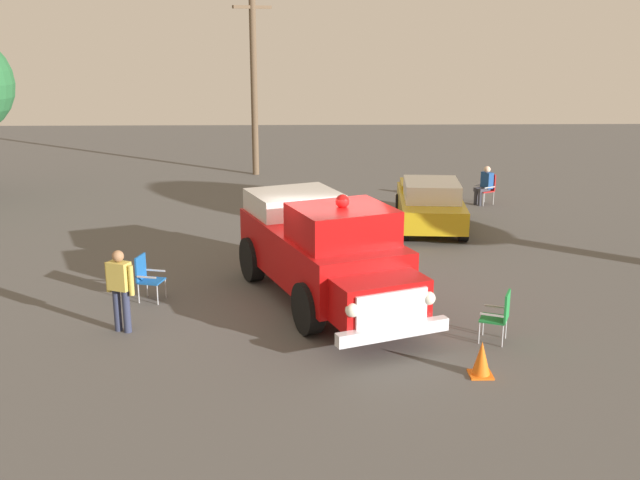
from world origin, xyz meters
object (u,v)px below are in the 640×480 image
(lawn_chair_near_truck, at_px, (487,187))
(lawn_chair_spare, at_px, (500,313))
(classic_hot_rod, at_px, (430,203))
(vintage_fire_truck, at_px, (324,249))
(lawn_chair_by_car, at_px, (146,275))
(utility_pole, at_px, (254,82))
(spectator_seated, at_px, (485,184))
(spectator_standing, at_px, (120,285))
(traffic_cone, at_px, (481,359))

(lawn_chair_near_truck, distance_m, lawn_chair_spare, 11.80)
(classic_hot_rod, relative_size, lawn_chair_spare, 4.41)
(lawn_chair_near_truck, bearing_deg, vintage_fire_truck, -121.87)
(lawn_chair_by_car, bearing_deg, utility_pole, 83.81)
(classic_hot_rod, xyz_separation_m, lawn_chair_near_truck, (2.42, 2.97, -0.16))
(vintage_fire_truck, relative_size, lawn_chair_near_truck, 6.21)
(spectator_seated, height_order, utility_pole, utility_pole)
(vintage_fire_truck, bearing_deg, lawn_chair_spare, -35.02)
(lawn_chair_by_car, relative_size, lawn_chair_spare, 1.00)
(classic_hot_rod, xyz_separation_m, utility_pole, (-5.66, 8.34, 2.92))
(utility_pole, bearing_deg, spectator_seated, -34.32)
(classic_hot_rod, xyz_separation_m, spectator_seated, (2.30, 2.90, -0.05))
(utility_pole, bearing_deg, classic_hot_rod, -55.84)
(lawn_chair_near_truck, height_order, lawn_chair_by_car, same)
(lawn_chair_by_car, height_order, utility_pole, utility_pole)
(spectator_standing, xyz_separation_m, traffic_cone, (6.65, -2.13, -0.66))
(vintage_fire_truck, bearing_deg, utility_pole, 99.07)
(spectator_standing, bearing_deg, spectator_seated, 48.11)
(lawn_chair_by_car, height_order, lawn_chair_spare, same)
(spectator_seated, bearing_deg, traffic_cone, -103.16)
(lawn_chair_near_truck, height_order, utility_pole, utility_pole)
(lawn_chair_by_car, distance_m, traffic_cone, 7.60)
(classic_hot_rod, xyz_separation_m, spectator_standing, (-7.37, -7.88, 0.22))
(spectator_seated, bearing_deg, classic_hot_rod, -128.42)
(lawn_chair_near_truck, bearing_deg, spectator_standing, -132.05)
(lawn_chair_by_car, bearing_deg, lawn_chair_spare, -18.94)
(vintage_fire_truck, xyz_separation_m, lawn_chair_near_truck, (5.75, 9.24, -0.61))
(lawn_chair_spare, height_order, utility_pole, utility_pole)
(lawn_chair_by_car, bearing_deg, lawn_chair_near_truck, 43.26)
(lawn_chair_spare, bearing_deg, spectator_seated, 78.43)
(utility_pole, relative_size, traffic_cone, 11.11)
(utility_pole, height_order, traffic_cone, utility_pole)
(lawn_chair_by_car, height_order, spectator_seated, spectator_seated)
(classic_hot_rod, relative_size, traffic_cone, 7.08)
(vintage_fire_truck, xyz_separation_m, traffic_cone, (2.61, -3.74, -0.89))
(spectator_seated, xyz_separation_m, utility_pole, (-7.96, 5.44, 2.97))
(vintage_fire_truck, distance_m, lawn_chair_by_car, 3.95)
(lawn_chair_near_truck, relative_size, spectator_seated, 0.79)
(spectator_seated, xyz_separation_m, traffic_cone, (-3.02, -12.91, -0.39))
(utility_pole, bearing_deg, lawn_chair_spare, -71.64)
(vintage_fire_truck, relative_size, utility_pole, 0.90)
(lawn_chair_spare, relative_size, spectator_seated, 0.79)
(lawn_chair_by_car, relative_size, traffic_cone, 1.61)
(lawn_chair_by_car, distance_m, utility_pole, 14.86)
(traffic_cone, bearing_deg, vintage_fire_truck, 124.95)
(lawn_chair_by_car, xyz_separation_m, lawn_chair_spare, (7.18, -2.46, 0.00))
(spectator_seated, bearing_deg, lawn_chair_spare, -101.57)
(vintage_fire_truck, distance_m, lawn_chair_near_truck, 10.90)
(utility_pole, bearing_deg, spectator_standing, -96.00)
(classic_hot_rod, height_order, traffic_cone, classic_hot_rod)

